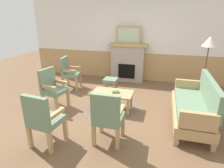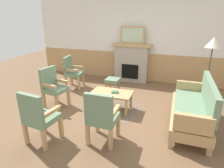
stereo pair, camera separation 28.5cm
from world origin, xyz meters
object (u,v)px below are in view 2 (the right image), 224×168
Objects in this scene: framed_picture at (132,35)px; coffee_table at (112,94)px; armchair_front_left at (102,116)px; armchair_by_window_left at (72,71)px; fireplace at (131,62)px; armchair_near_fireplace at (53,86)px; couch at (193,108)px; armchair_front_center at (38,116)px; footstool at (113,81)px; floor_lamp_by_couch at (213,47)px; book_on_table at (115,92)px.

framed_picture is 2.54m from coffee_table.
coffee_table is 1.31m from armchair_front_left.
armchair_front_left is (0.35, -3.53, -1.02)m from framed_picture.
armchair_by_window_left is at bearing 130.06° from armchair_front_left.
fireplace reaches higher than coffee_table.
couch is at bearing 2.30° from armchair_near_fireplace.
armchair_front_center is at bearing -63.39° from armchair_near_fireplace.
fireplace reaches higher than couch.
armchair_by_window_left is 2.81m from armchair_front_center.
footstool is 0.24× the size of floor_lamp_by_couch.
floor_lamp_by_couch is at bearing -26.64° from framed_picture.
couch is (1.86, -2.43, -1.16)m from framed_picture.
couch is 3.19m from armchair_near_fireplace.
floor_lamp_by_couch reaches higher than couch.
framed_picture is 0.48× the size of floor_lamp_by_couch.
armchair_near_fireplace is at bearing -177.70° from couch.
floor_lamp_by_couch is (1.87, 2.41, 0.91)m from armchair_front_left.
fireplace is 3.94m from armchair_front_center.
framed_picture is at bearing 73.25° from footstool.
armchair_by_window_left reaches higher than book_on_table.
fireplace is 3.55m from armchair_front_left.
framed_picture reaches higher than floor_lamp_by_couch.
armchair_by_window_left is (-1.66, 1.02, 0.15)m from coffee_table.
book_on_table is 1.30m from armchair_front_left.
couch is at bearing -52.57° from framed_picture.
floor_lamp_by_couch is at bearing 28.09° from coffee_table.
armchair_by_window_left is (-1.27, -0.19, 0.25)m from footstool.
coffee_table is at bearing 12.07° from armchair_near_fireplace.
framed_picture is 0.82× the size of armchair_by_window_left.
book_on_table reaches higher than footstool.
armchair_front_center reaches higher than footstool.
armchair_near_fireplace is (-1.02, -1.51, 0.25)m from footstool.
framed_picture is 4.07m from armchair_front_center.
footstool is at bearing 178.39° from floor_lamp_by_couch.
book_on_table is 0.17× the size of armchair_near_fireplace.
footstool is at bearing 56.13° from armchair_near_fireplace.
book_on_table is (0.16, -2.25, -1.10)m from framed_picture.
armchair_near_fireplace is 1.49m from armchair_front_center.
fireplace is 3.25× the size of footstool.
fireplace reaches higher than armchair_by_window_left.
armchair_near_fireplace is at bearing -117.49° from framed_picture.
footstool is at bearing 83.02° from armchair_front_center.
armchair_front_center is at bearing -116.73° from book_on_table.
framed_picture is at bearing 90.00° from fireplace.
fireplace is 1.33× the size of armchair_near_fireplace.
footstool is (-0.40, 1.21, -0.10)m from coffee_table.
couch and armchair_by_window_left have the same top height.
footstool is (-0.48, 1.21, -0.17)m from book_on_table.
coffee_table is 1.96m from armchair_by_window_left.
armchair_by_window_left is at bearing 148.44° from coffee_table.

